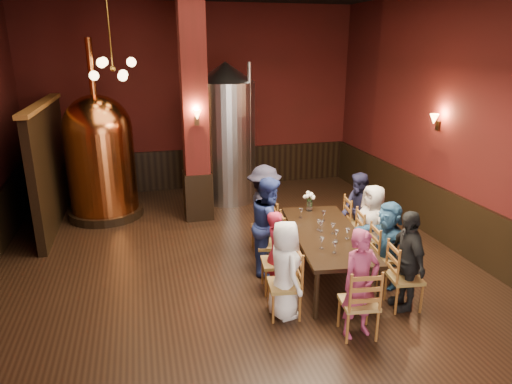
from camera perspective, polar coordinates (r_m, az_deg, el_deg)
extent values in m
plane|color=black|center=(7.45, -1.93, -10.39)|extent=(10.00, 10.00, 0.00)
cube|color=#46100F|center=(11.57, -7.55, 11.41)|extent=(8.00, 0.02, 4.50)
cube|color=#46100F|center=(2.36, 26.17, -17.13)|extent=(8.00, 0.02, 4.50)
cube|color=#46100F|center=(8.47, 25.57, 7.47)|extent=(0.02, 10.00, 4.50)
cube|color=black|center=(8.89, 23.87, -3.65)|extent=(0.08, 9.90, 1.00)
cube|color=black|center=(11.85, -7.19, 2.96)|extent=(7.90, 0.08, 1.00)
cube|color=#46100F|center=(9.36, -7.69, 9.89)|extent=(0.58, 0.58, 4.50)
cube|color=black|center=(10.06, -24.36, 2.89)|extent=(0.22, 3.50, 2.40)
cube|color=black|center=(7.21, 8.85, -5.26)|extent=(1.30, 2.51, 0.06)
cylinder|color=black|center=(6.29, 7.54, -12.70)|extent=(0.07, 0.07, 0.69)
cylinder|color=black|center=(6.55, 15.19, -11.90)|extent=(0.07, 0.07, 0.69)
cylinder|color=black|center=(8.28, 3.69, -4.75)|extent=(0.07, 0.07, 0.69)
cylinder|color=black|center=(8.48, 9.56, -4.42)|extent=(0.07, 0.07, 0.69)
imported|color=white|center=(6.17, 3.60, -9.65)|extent=(0.52, 0.72, 1.37)
imported|color=#AE1D3A|center=(6.78, 2.57, -7.46)|extent=(0.38, 0.51, 1.26)
imported|color=navy|center=(7.31, 1.74, -4.13)|extent=(0.61, 0.85, 1.58)
imported|color=black|center=(7.93, 1.02, -2.27)|extent=(0.77, 1.12, 1.59)
imported|color=black|center=(6.65, 18.32, -8.09)|extent=(0.42, 0.87, 1.44)
imported|color=#2D5D89|center=(7.22, 16.08, -6.21)|extent=(0.69, 1.30, 1.34)
imported|color=silver|center=(7.77, 14.26, -4.09)|extent=(0.51, 0.72, 1.39)
imported|color=#1E1D3B|center=(8.36, 12.65, -2.37)|extent=(0.40, 0.71, 1.40)
imported|color=#8E2F53|center=(5.89, 12.91, -11.15)|extent=(0.57, 0.42, 1.43)
cylinder|color=black|center=(10.40, -18.19, -2.36)|extent=(1.55, 1.55, 0.17)
cylinder|color=#C0612C|center=(10.13, -18.70, 2.69)|extent=(1.48, 1.48, 1.73)
sphere|color=#C0612C|center=(9.95, -19.20, 7.49)|extent=(1.38, 1.38, 1.38)
cylinder|color=#C0612C|center=(9.82, -19.94, 14.42)|extent=(0.14, 0.14, 1.12)
cylinder|color=#B2B2B7|center=(10.65, -3.67, 6.18)|extent=(1.32, 1.32, 2.75)
cone|color=#B2B2B7|center=(10.44, -3.85, 14.77)|extent=(1.32, 1.32, 0.44)
cylinder|color=#B2B2B7|center=(10.26, -0.81, 7.34)|extent=(0.09, 0.09, 3.08)
cylinder|color=white|center=(8.06, 6.70, -1.71)|extent=(0.10, 0.10, 0.19)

